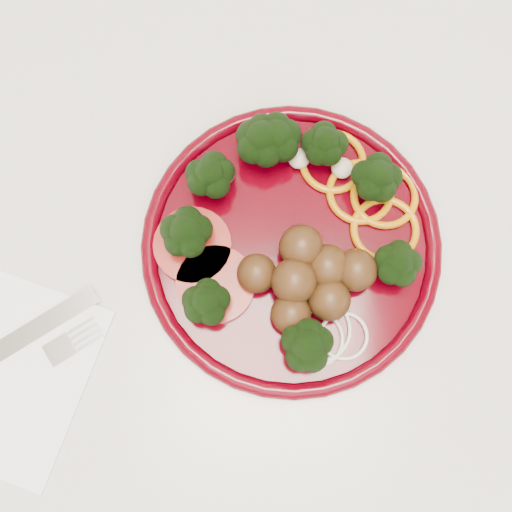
{
  "coord_description": "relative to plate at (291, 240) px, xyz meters",
  "views": [
    {
      "loc": [
        -0.14,
        1.6,
        1.44
      ],
      "look_at": [
        -0.14,
        1.71,
        0.92
      ],
      "focal_mm": 45.0,
      "sensor_mm": 36.0,
      "label": 1
    }
  ],
  "objects": [
    {
      "name": "counter",
      "position": [
        0.11,
        -0.02,
        -0.47
      ],
      "size": [
        2.4,
        0.6,
        0.9
      ],
      "color": "white",
      "rests_on": "ground"
    },
    {
      "name": "plate",
      "position": [
        0.0,
        0.0,
        0.0
      ],
      "size": [
        0.26,
        0.26,
        0.06
      ],
      "rotation": [
        0.0,
        0.0,
        0.28
      ],
      "color": "#430009",
      "rests_on": "counter"
    }
  ]
}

